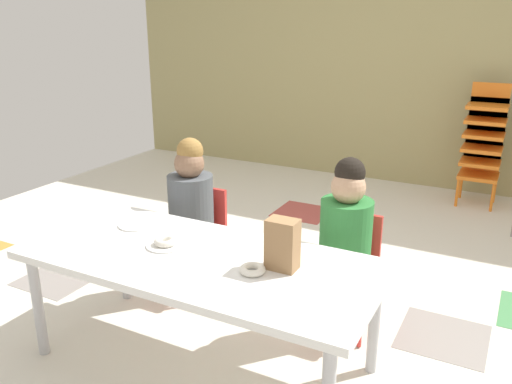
{
  "coord_description": "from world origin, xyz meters",
  "views": [
    {
      "loc": [
        1.12,
        -2.51,
        1.56
      ],
      "look_at": [
        0.07,
        -0.49,
        0.8
      ],
      "focal_mm": 36.83,
      "sensor_mm": 36.0,
      "label": 1
    }
  ],
  "objects_px": {
    "seated_child_middle_seat": "(346,229)",
    "paper_bag_brown": "(282,244)",
    "kid_chair_orange_stack": "(484,139)",
    "seated_child_near_camera": "(192,201)",
    "donut_powdered_on_plate": "(166,241)",
    "craft_table": "(200,266)",
    "paper_plate_center_table": "(136,225)",
    "donut_powdered_loose": "(252,269)",
    "paper_plate_near_edge": "(166,245)"
  },
  "relations": [
    {
      "from": "craft_table",
      "to": "seated_child_middle_seat",
      "type": "bearing_deg",
      "value": 50.68
    },
    {
      "from": "donut_powdered_loose",
      "to": "kid_chair_orange_stack",
      "type": "bearing_deg",
      "value": 78.63
    },
    {
      "from": "seated_child_near_camera",
      "to": "paper_bag_brown",
      "type": "relative_size",
      "value": 4.17
    },
    {
      "from": "seated_child_middle_seat",
      "to": "paper_bag_brown",
      "type": "distance_m",
      "value": 0.55
    },
    {
      "from": "seated_child_middle_seat",
      "to": "paper_plate_center_table",
      "type": "height_order",
      "value": "seated_child_middle_seat"
    },
    {
      "from": "seated_child_middle_seat",
      "to": "paper_plate_near_edge",
      "type": "relative_size",
      "value": 5.1
    },
    {
      "from": "paper_plate_near_edge",
      "to": "paper_bag_brown",
      "type": "bearing_deg",
      "value": 4.22
    },
    {
      "from": "craft_table",
      "to": "paper_plate_center_table",
      "type": "distance_m",
      "value": 0.51
    },
    {
      "from": "seated_child_near_camera",
      "to": "paper_plate_center_table",
      "type": "relative_size",
      "value": 5.1
    },
    {
      "from": "kid_chair_orange_stack",
      "to": "paper_plate_near_edge",
      "type": "xyz_separation_m",
      "value": [
        -1.1,
        -3.0,
        -0.02
      ]
    },
    {
      "from": "craft_table",
      "to": "donut_powdered_loose",
      "type": "distance_m",
      "value": 0.29
    },
    {
      "from": "craft_table",
      "to": "paper_plate_center_table",
      "type": "xyz_separation_m",
      "value": [
        -0.49,
        0.15,
        0.05
      ]
    },
    {
      "from": "craft_table",
      "to": "paper_plate_center_table",
      "type": "relative_size",
      "value": 8.96
    },
    {
      "from": "paper_plate_center_table",
      "to": "craft_table",
      "type": "bearing_deg",
      "value": -17.62
    },
    {
      "from": "donut_powdered_on_plate",
      "to": "donut_powdered_loose",
      "type": "xyz_separation_m",
      "value": [
        0.48,
        -0.05,
        -0.01
      ]
    },
    {
      "from": "donut_powdered_on_plate",
      "to": "kid_chair_orange_stack",
      "type": "bearing_deg",
      "value": 69.92
    },
    {
      "from": "donut_powdered_on_plate",
      "to": "paper_bag_brown",
      "type": "bearing_deg",
      "value": 4.22
    },
    {
      "from": "seated_child_middle_seat",
      "to": "donut_powdered_on_plate",
      "type": "bearing_deg",
      "value": -140.03
    },
    {
      "from": "paper_plate_near_edge",
      "to": "donut_powdered_loose",
      "type": "distance_m",
      "value": 0.49
    },
    {
      "from": "paper_bag_brown",
      "to": "paper_plate_near_edge",
      "type": "distance_m",
      "value": 0.59
    },
    {
      "from": "seated_child_near_camera",
      "to": "donut_powdered_on_plate",
      "type": "relative_size",
      "value": 8.65
    },
    {
      "from": "kid_chair_orange_stack",
      "to": "paper_plate_center_table",
      "type": "height_order",
      "value": "kid_chair_orange_stack"
    },
    {
      "from": "craft_table",
      "to": "donut_powdered_on_plate",
      "type": "distance_m",
      "value": 0.21
    },
    {
      "from": "seated_child_near_camera",
      "to": "donut_powdered_on_plate",
      "type": "bearing_deg",
      "value": -66.84
    },
    {
      "from": "craft_table",
      "to": "paper_bag_brown",
      "type": "relative_size",
      "value": 7.33
    },
    {
      "from": "paper_plate_center_table",
      "to": "seated_child_near_camera",
      "type": "bearing_deg",
      "value": 84.36
    },
    {
      "from": "paper_bag_brown",
      "to": "paper_plate_center_table",
      "type": "bearing_deg",
      "value": 173.81
    },
    {
      "from": "seated_child_near_camera",
      "to": "donut_powdered_on_plate",
      "type": "xyz_separation_m",
      "value": [
        0.24,
        -0.57,
        0.02
      ]
    },
    {
      "from": "paper_plate_near_edge",
      "to": "seated_child_near_camera",
      "type": "bearing_deg",
      "value": 113.16
    },
    {
      "from": "craft_table",
      "to": "seated_child_near_camera",
      "type": "height_order",
      "value": "seated_child_near_camera"
    },
    {
      "from": "paper_plate_near_edge",
      "to": "paper_plate_center_table",
      "type": "relative_size",
      "value": 1.0
    },
    {
      "from": "kid_chair_orange_stack",
      "to": "paper_plate_center_table",
      "type": "distance_m",
      "value": 3.18
    },
    {
      "from": "seated_child_middle_seat",
      "to": "donut_powdered_loose",
      "type": "relative_size",
      "value": 8.43
    },
    {
      "from": "craft_table",
      "to": "donut_powdered_on_plate",
      "type": "height_order",
      "value": "donut_powdered_on_plate"
    },
    {
      "from": "paper_plate_near_edge",
      "to": "donut_powdered_on_plate",
      "type": "height_order",
      "value": "donut_powdered_on_plate"
    },
    {
      "from": "paper_bag_brown",
      "to": "paper_plate_center_table",
      "type": "height_order",
      "value": "paper_bag_brown"
    },
    {
      "from": "seated_child_middle_seat",
      "to": "donut_powdered_on_plate",
      "type": "distance_m",
      "value": 0.89
    },
    {
      "from": "craft_table",
      "to": "seated_child_near_camera",
      "type": "xyz_separation_m",
      "value": [
        -0.44,
        0.59,
        0.05
      ]
    },
    {
      "from": "seated_child_middle_seat",
      "to": "paper_plate_near_edge",
      "type": "xyz_separation_m",
      "value": [
        -0.68,
        -0.57,
        0.0
      ]
    },
    {
      "from": "craft_table",
      "to": "seated_child_middle_seat",
      "type": "relative_size",
      "value": 1.76
    },
    {
      "from": "craft_table",
      "to": "paper_bag_brown",
      "type": "bearing_deg",
      "value": 9.22
    },
    {
      "from": "seated_child_middle_seat",
      "to": "paper_bag_brown",
      "type": "relative_size",
      "value": 4.17
    },
    {
      "from": "paper_plate_center_table",
      "to": "paper_bag_brown",
      "type": "bearing_deg",
      "value": -6.19
    },
    {
      "from": "craft_table",
      "to": "donut_powdered_loose",
      "type": "xyz_separation_m",
      "value": [
        0.28,
        -0.03,
        0.06
      ]
    },
    {
      "from": "paper_bag_brown",
      "to": "donut_powdered_on_plate",
      "type": "bearing_deg",
      "value": -175.78
    },
    {
      "from": "kid_chair_orange_stack",
      "to": "paper_bag_brown",
      "type": "xyz_separation_m",
      "value": [
        -0.52,
        -2.96,
        0.08
      ]
    },
    {
      "from": "paper_bag_brown",
      "to": "kid_chair_orange_stack",
      "type": "bearing_deg",
      "value": 79.99
    },
    {
      "from": "seated_child_near_camera",
      "to": "kid_chair_orange_stack",
      "type": "bearing_deg",
      "value": 61.08
    },
    {
      "from": "seated_child_middle_seat",
      "to": "paper_plate_center_table",
      "type": "bearing_deg",
      "value": -155.79
    },
    {
      "from": "paper_plate_near_edge",
      "to": "paper_plate_center_table",
      "type": "distance_m",
      "value": 0.32
    }
  ]
}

